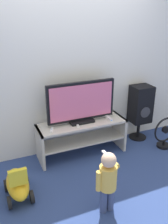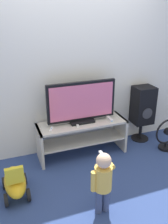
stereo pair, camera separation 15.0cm
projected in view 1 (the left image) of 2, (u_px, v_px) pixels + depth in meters
ground_plane at (87, 161)px, 3.62m from camera, size 16.00×16.00×0.00m
wall_back at (74, 65)px, 3.52m from camera, size 10.00×0.06×2.60m
tv_stand at (82, 133)px, 3.65m from camera, size 1.30×0.41×0.52m
television at (81, 103)px, 3.48m from camera, size 0.99×0.20×0.60m
game_console at (109, 118)px, 3.66m from camera, size 0.04×0.18×0.05m
remote_primary at (52, 130)px, 3.34m from camera, size 0.08×0.13×0.03m
remote_secondary at (77, 125)px, 3.48m from camera, size 0.05×0.13×0.03m
child at (108, 177)px, 2.59m from camera, size 0.28×0.43×0.73m
speaker_tower at (141, 105)px, 4.02m from camera, size 0.32×0.29×0.91m
floor_fan at (165, 134)px, 3.89m from camera, size 0.42×0.21×0.51m
ride_on_toy at (18, 184)px, 2.87m from camera, size 0.29×0.56×0.48m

